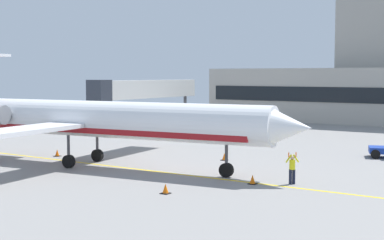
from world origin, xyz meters
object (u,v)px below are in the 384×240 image
at_px(fuel_tank, 251,119).
at_px(marshaller, 292,168).
at_px(regional_jet, 92,119).
at_px(belt_loader, 209,131).

distance_m(fuel_tank, marshaller, 31.31).
distance_m(regional_jet, marshaller, 14.78).
relative_size(regional_jet, marshaller, 16.41).
xyz_separation_m(regional_jet, marshaller, (14.53, 1.40, -2.31)).
xyz_separation_m(belt_loader, fuel_tank, (-0.75, 10.31, 0.46)).
relative_size(belt_loader, fuel_tank, 0.42).
height_order(fuel_tank, marshaller, fuel_tank).
bearing_deg(belt_loader, fuel_tank, 94.15).
bearing_deg(fuel_tank, regional_jet, -85.88).
bearing_deg(belt_loader, regional_jet, -85.90).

